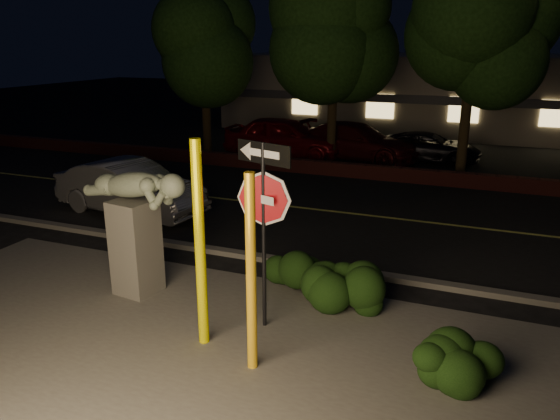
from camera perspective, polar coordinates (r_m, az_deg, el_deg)
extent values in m
plane|color=black|center=(18.52, 9.87, 2.20)|extent=(90.00, 90.00, 0.00)
cube|color=#4C4944|center=(8.83, -6.16, -15.16)|extent=(14.00, 6.00, 0.02)
cube|color=black|center=(15.70, 7.53, -0.40)|extent=(80.00, 8.00, 0.01)
cube|color=#AFAE46|center=(15.70, 7.53, -0.35)|extent=(80.00, 0.12, 0.00)
cube|color=#4C4944|center=(11.99, 2.57, -5.68)|extent=(80.00, 0.25, 0.12)
cube|color=#421615|center=(19.69, 10.72, 3.81)|extent=(40.00, 0.35, 0.50)
cube|color=black|center=(25.24, 13.30, 6.02)|extent=(40.00, 12.00, 0.01)
cube|color=#696054|center=(32.85, 15.79, 11.87)|extent=(22.00, 10.00, 4.00)
cube|color=#333338|center=(27.80, 14.54, 11.09)|extent=(22.00, 0.20, 0.40)
cube|color=#FFD87F|center=(29.28, 2.59, 11.11)|extent=(1.40, 0.08, 1.20)
cube|color=#FFD87F|center=(28.22, 10.41, 10.62)|extent=(1.40, 0.08, 1.20)
cube|color=#FFD87F|center=(27.71, 18.64, 9.89)|extent=(1.40, 0.08, 1.20)
cube|color=#FFD87F|center=(27.77, 26.97, 8.95)|extent=(1.40, 0.08, 1.20)
cylinder|color=black|center=(23.76, -7.72, 10.21)|extent=(0.36, 0.36, 3.75)
ellipsoid|color=black|center=(23.59, -8.07, 18.64)|extent=(4.60, 4.60, 4.14)
cylinder|color=black|center=(21.77, 5.47, 10.32)|extent=(0.36, 0.36, 4.25)
ellipsoid|color=black|center=(21.66, 5.78, 20.73)|extent=(5.20, 5.20, 4.68)
cylinder|color=black|center=(20.55, 18.77, 8.73)|extent=(0.36, 0.36, 4.00)
ellipsoid|color=black|center=(20.39, 19.81, 18.98)|extent=(4.80, 4.80, 4.32)
cylinder|color=#F9F000|center=(8.56, -8.36, -3.77)|extent=(0.17, 0.17, 3.37)
cylinder|color=yellow|center=(7.88, -3.03, -6.83)|extent=(0.15, 0.15, 3.03)
cylinder|color=black|center=(9.00, -1.69, -3.05)|extent=(0.07, 0.07, 3.21)
cube|color=white|center=(8.78, -1.73, 1.17)|extent=(0.47, 0.18, 0.14)
cube|color=black|center=(8.61, -1.78, 5.94)|extent=(1.05, 0.36, 0.34)
cube|color=white|center=(8.61, -1.78, 5.94)|extent=(0.66, 0.23, 0.14)
cube|color=#4C4944|center=(10.85, -14.83, -3.80)|extent=(0.83, 0.83, 1.88)
sphere|color=slate|center=(9.76, -11.15, 2.48)|extent=(0.44, 0.44, 0.44)
ellipsoid|color=black|center=(10.69, 2.40, -6.33)|extent=(1.89, 1.22, 0.91)
ellipsoid|color=black|center=(10.12, 7.04, -7.49)|extent=(1.70, 1.13, 1.03)
ellipsoid|color=black|center=(8.42, 17.77, -14.16)|extent=(1.40, 0.96, 0.91)
imported|color=#A5A5AA|center=(16.00, -15.38, 2.23)|extent=(4.72, 2.20, 1.50)
imported|color=maroon|center=(23.16, 0.49, 7.65)|extent=(5.16, 2.31, 1.72)
imported|color=#410D10|center=(22.84, 7.91, 7.08)|extent=(5.47, 2.91, 1.51)
imported|color=black|center=(23.24, 15.28, 6.37)|extent=(4.19, 1.96, 1.16)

